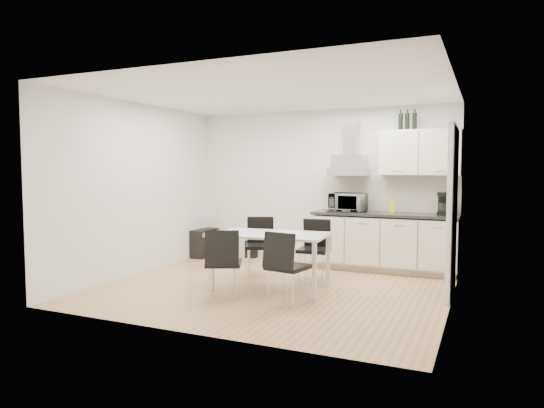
# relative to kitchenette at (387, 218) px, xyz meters

# --- Properties ---
(ground) EXTENTS (4.50, 4.50, 0.00)m
(ground) POSITION_rel_kitchenette_xyz_m (-1.19, -1.73, -0.83)
(ground) COLOR tan
(ground) RESTS_ON ground
(wall_back) EXTENTS (4.50, 0.10, 2.60)m
(wall_back) POSITION_rel_kitchenette_xyz_m (-1.19, 0.27, 0.47)
(wall_back) COLOR silver
(wall_back) RESTS_ON ground
(wall_front) EXTENTS (4.50, 0.10, 2.60)m
(wall_front) POSITION_rel_kitchenette_xyz_m (-1.19, -3.73, 0.47)
(wall_front) COLOR silver
(wall_front) RESTS_ON ground
(wall_left) EXTENTS (0.10, 4.00, 2.60)m
(wall_left) POSITION_rel_kitchenette_xyz_m (-3.44, -1.73, 0.47)
(wall_left) COLOR silver
(wall_left) RESTS_ON ground
(wall_right) EXTENTS (0.10, 4.00, 2.60)m
(wall_right) POSITION_rel_kitchenette_xyz_m (1.06, -1.73, 0.47)
(wall_right) COLOR silver
(wall_right) RESTS_ON ground
(ceiling) EXTENTS (4.50, 4.50, 0.00)m
(ceiling) POSITION_rel_kitchenette_xyz_m (-1.19, -1.73, 1.77)
(ceiling) COLOR white
(ceiling) RESTS_ON wall_back
(doorway) EXTENTS (0.08, 1.04, 2.10)m
(doorway) POSITION_rel_kitchenette_xyz_m (1.02, -1.18, 0.22)
(doorway) COLOR white
(doorway) RESTS_ON ground
(kitchenette) EXTENTS (2.22, 0.64, 2.52)m
(kitchenette) POSITION_rel_kitchenette_xyz_m (0.00, 0.00, 0.00)
(kitchenette) COLOR beige
(kitchenette) RESTS_ON ground
(dining_table) EXTENTS (1.54, 0.96, 0.75)m
(dining_table) POSITION_rel_kitchenette_xyz_m (-1.19, -1.80, -0.16)
(dining_table) COLOR white
(dining_table) RESTS_ON ground
(chair_far_left) EXTENTS (0.61, 0.64, 0.88)m
(chair_far_left) POSITION_rel_kitchenette_xyz_m (-1.65, -1.16, -0.39)
(chair_far_left) COLOR black
(chair_far_left) RESTS_ON ground
(chair_far_right) EXTENTS (0.48, 0.54, 0.88)m
(chair_far_right) POSITION_rel_kitchenette_xyz_m (-0.81, -1.16, -0.39)
(chair_far_right) COLOR black
(chair_far_right) RESTS_ON ground
(chair_near_left) EXTENTS (0.61, 0.64, 0.88)m
(chair_near_left) POSITION_rel_kitchenette_xyz_m (-1.50, -2.51, -0.39)
(chair_near_left) COLOR black
(chair_near_left) RESTS_ON ground
(chair_near_right) EXTENTS (0.52, 0.57, 0.88)m
(chair_near_right) POSITION_rel_kitchenette_xyz_m (-0.70, -2.41, -0.39)
(chair_near_right) COLOR black
(chair_near_right) RESTS_ON ground
(guitar_amp) EXTENTS (0.27, 0.61, 0.50)m
(guitar_amp) POSITION_rel_kitchenette_xyz_m (-3.29, -0.08, -0.58)
(guitar_amp) COLOR black
(guitar_amp) RESTS_ON ground
(floor_speaker) EXTENTS (0.20, 0.18, 0.31)m
(floor_speaker) POSITION_rel_kitchenette_xyz_m (-2.46, 0.17, -0.67)
(floor_speaker) COLOR black
(floor_speaker) RESTS_ON ground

